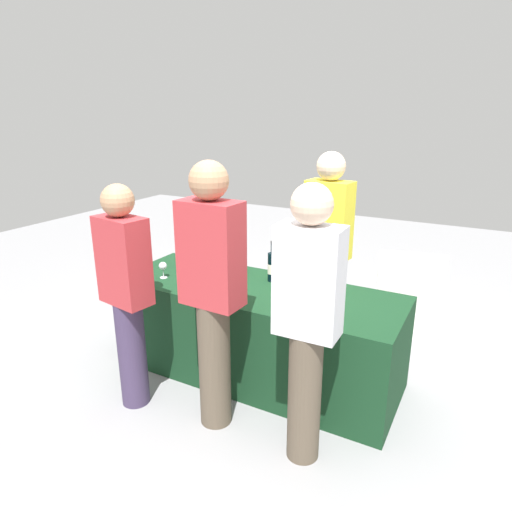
{
  "coord_description": "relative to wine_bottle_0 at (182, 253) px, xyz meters",
  "views": [
    {
      "loc": [
        1.5,
        -2.77,
        2.0
      ],
      "look_at": [
        0.0,
        0.0,
        0.99
      ],
      "focal_mm": 31.54,
      "sensor_mm": 36.0,
      "label": 1
    }
  ],
  "objects": [
    {
      "name": "ground_plane",
      "position": [
        0.8,
        -0.15,
        -0.85
      ],
      "size": [
        12.0,
        12.0,
        0.0
      ],
      "primitive_type": "plane",
      "color": "gray"
    },
    {
      "name": "tasting_table",
      "position": [
        0.8,
        -0.15,
        -0.48
      ],
      "size": [
        2.2,
        0.8,
        0.74
      ],
      "primitive_type": "cube",
      "color": "#14381E",
      "rests_on": "ground_plane"
    },
    {
      "name": "wine_bottle_0",
      "position": [
        0.0,
        0.0,
        0.0
      ],
      "size": [
        0.07,
        0.07,
        0.31
      ],
      "color": "black",
      "rests_on": "tasting_table"
    },
    {
      "name": "wine_bottle_1",
      "position": [
        0.14,
        -0.02,
        -0.0
      ],
      "size": [
        0.07,
        0.07,
        0.3
      ],
      "color": "black",
      "rests_on": "tasting_table"
    },
    {
      "name": "wine_bottle_2",
      "position": [
        0.55,
        0.05,
        -0.0
      ],
      "size": [
        0.07,
        0.07,
        0.31
      ],
      "color": "black",
      "rests_on": "tasting_table"
    },
    {
      "name": "wine_bottle_3",
      "position": [
        0.85,
        0.03,
        0.0
      ],
      "size": [
        0.07,
        0.07,
        0.32
      ],
      "color": "black",
      "rests_on": "tasting_table"
    },
    {
      "name": "wine_glass_0",
      "position": [
        0.06,
        -0.32,
        -0.02
      ],
      "size": [
        0.06,
        0.06,
        0.13
      ],
      "color": "silver",
      "rests_on": "tasting_table"
    },
    {
      "name": "wine_glass_1",
      "position": [
        0.73,
        -0.34,
        -0.01
      ],
      "size": [
        0.07,
        0.07,
        0.14
      ],
      "color": "silver",
      "rests_on": "tasting_table"
    },
    {
      "name": "wine_glass_2",
      "position": [
        1.34,
        -0.3,
        -0.01
      ],
      "size": [
        0.08,
        0.08,
        0.14
      ],
      "color": "silver",
      "rests_on": "tasting_table"
    },
    {
      "name": "server_pouring",
      "position": [
        1.13,
        0.48,
        0.1
      ],
      "size": [
        0.39,
        0.24,
        1.71
      ],
      "rotation": [
        0.0,
        0.0,
        3.02
      ],
      "color": "#3F3351",
      "rests_on": "ground_plane"
    },
    {
      "name": "guest_0",
      "position": [
        0.22,
        -0.89,
        0.02
      ],
      "size": [
        0.38,
        0.25,
        1.58
      ],
      "rotation": [
        0.0,
        0.0,
        -0.16
      ],
      "color": "#3F3351",
      "rests_on": "ground_plane"
    },
    {
      "name": "guest_1",
      "position": [
        0.84,
        -0.79,
        0.11
      ],
      "size": [
        0.39,
        0.23,
        1.74
      ],
      "rotation": [
        0.0,
        0.0,
        -0.04
      ],
      "color": "brown",
      "rests_on": "ground_plane"
    },
    {
      "name": "guest_2",
      "position": [
        1.48,
        -0.81,
        0.07
      ],
      "size": [
        0.36,
        0.22,
        1.66
      ],
      "rotation": [
        0.0,
        0.0,
        0.02
      ],
      "color": "brown",
      "rests_on": "ground_plane"
    },
    {
      "name": "menu_board",
      "position": [
        1.74,
        0.98,
        -0.43
      ],
      "size": [
        0.56,
        0.14,
        0.83
      ],
      "primitive_type": "cube",
      "rotation": [
        0.0,
        0.0,
        0.2
      ],
      "color": "white",
      "rests_on": "ground_plane"
    }
  ]
}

